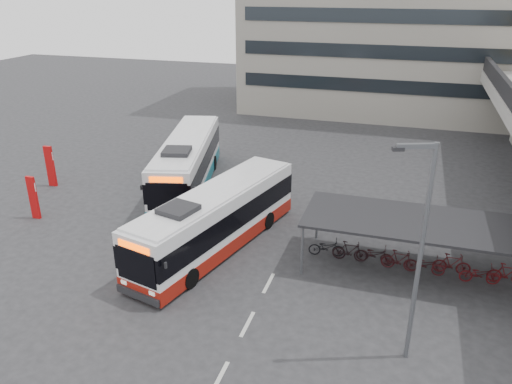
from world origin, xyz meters
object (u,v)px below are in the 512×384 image
(bus_teal, at_px, (188,163))
(lamp_post, at_px, (419,245))
(bus_main, at_px, (217,220))
(pedestrian, at_px, (210,215))

(bus_teal, distance_m, lamp_post, 18.83)
(bus_main, relative_size, bus_teal, 0.94)
(bus_main, xyz_separation_m, bus_teal, (-4.69, 6.91, 0.10))
(bus_teal, relative_size, pedestrian, 7.07)
(bus_teal, height_order, lamp_post, lamp_post)
(bus_main, distance_m, lamp_post, 11.12)
(bus_main, height_order, pedestrian, bus_main)
(pedestrian, xyz_separation_m, lamp_post, (10.27, -7.14, 3.67))
(bus_main, distance_m, bus_teal, 8.35)
(pedestrian, distance_m, lamp_post, 13.03)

